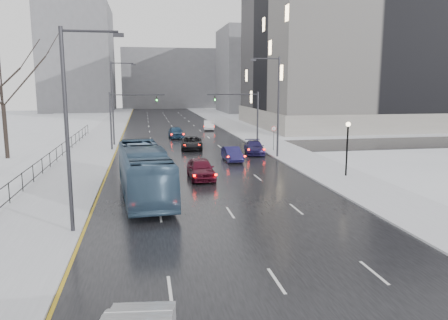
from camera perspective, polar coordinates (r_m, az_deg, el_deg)
road at (r=62.46m, az=-5.94°, el=3.08°), size 16.00×150.00×0.04m
cross_road at (r=50.60m, az=-4.88°, el=1.50°), size 130.00×10.00×0.04m
sidewalk_left at (r=62.54m, az=-15.59°, el=2.83°), size 5.00×150.00×0.16m
sidewalk_right at (r=64.10m, az=3.47°, el=3.34°), size 5.00×150.00×0.16m
park_strip at (r=64.12m, az=-24.08°, el=2.48°), size 14.00×150.00×0.12m
tree_park_e at (r=48.35m, az=-26.39°, el=0.09°), size 9.45×9.45×13.50m
iron_fence at (r=33.53m, az=-24.44°, el=-2.11°), size 0.06×70.00×1.30m
streetlight_r_mid at (r=43.82m, az=6.83°, el=7.53°), size 2.95×0.25×10.00m
streetlight_l_near at (r=22.18m, az=-19.32°, el=4.82°), size 2.95×0.25×10.00m
streetlight_l_far at (r=53.98m, az=-14.13°, el=7.74°), size 2.95×0.25×10.00m
lamppost_r_mid at (r=35.78m, az=15.82°, el=2.41°), size 0.36×0.36×4.28m
mast_signal_right at (r=51.38m, az=3.26°, el=6.23°), size 6.10×0.33×6.50m
mast_signal_left at (r=50.02m, az=-13.38°, el=5.88°), size 6.10×0.33×6.50m
no_uturn_sign at (r=48.18m, az=6.53°, el=3.79°), size 0.60×0.06×2.70m
civic_building at (r=83.93m, az=18.33°, el=12.02°), size 41.00×31.00×24.80m
bldg_far_right at (r=121.39m, az=5.41°, el=11.56°), size 24.00×20.00×22.00m
bldg_far_left at (r=128.19m, az=-18.52°, el=12.35°), size 18.00×22.00×28.00m
bldg_far_center at (r=142.12m, az=-6.94°, el=10.47°), size 30.00×18.00×18.00m
bus at (r=29.15m, az=-10.40°, el=-1.49°), size 3.85×12.12×3.32m
sedan_center_near at (r=34.15m, az=-3.05°, el=-1.13°), size 1.99×4.77×1.62m
sedan_right_near at (r=42.03m, az=1.07°, el=0.79°), size 1.52×4.18×1.37m
sedan_right_cross at (r=49.87m, az=-4.25°, el=2.24°), size 2.81×5.31×1.42m
sedan_right_far at (r=46.51m, az=3.99°, el=1.65°), size 2.55×4.94×1.37m
sedan_center_far at (r=60.58m, az=-6.30°, el=3.64°), size 2.02×4.74×1.60m
sedan_right_distant at (r=70.98m, az=-1.97°, el=4.57°), size 2.20×4.80×1.53m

